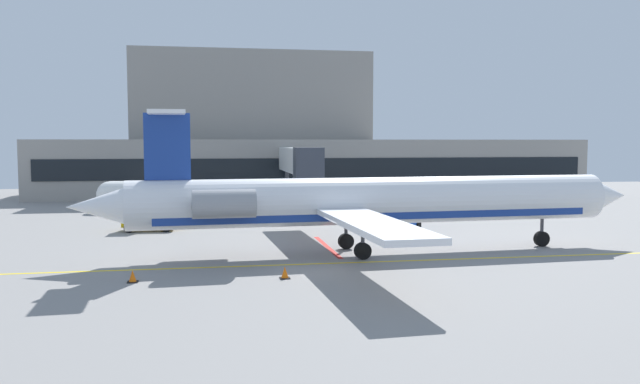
# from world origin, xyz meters

# --- Properties ---
(ground) EXTENTS (120.00, 120.00, 0.11)m
(ground) POSITION_xyz_m (0.00, 0.00, -0.05)
(ground) COLOR gray
(terminal_building) EXTENTS (63.91, 16.42, 17.07)m
(terminal_building) POSITION_xyz_m (4.15, 48.66, 6.13)
(terminal_building) COLOR gray
(terminal_building) RESTS_ON ground
(jet_bridge_west) EXTENTS (2.40, 17.57, 5.75)m
(jet_bridge_west) POSITION_xyz_m (2.24, 30.50, 4.38)
(jet_bridge_west) COLOR silver
(jet_bridge_west) RESTS_ON ground
(regional_jet) EXTENTS (32.36, 24.86, 7.81)m
(regional_jet) POSITION_xyz_m (2.57, 4.46, 2.91)
(regional_jet) COLOR white
(regional_jet) RESTS_ON ground
(baggage_tug) EXTENTS (3.65, 2.14, 1.88)m
(baggage_tug) POSITION_xyz_m (-10.66, 16.00, 0.88)
(baggage_tug) COLOR #E5B20C
(baggage_tug) RESTS_ON ground
(pushback_tractor) EXTENTS (3.29, 3.50, 2.11)m
(pushback_tractor) POSITION_xyz_m (7.17, 12.57, 0.95)
(pushback_tractor) COLOR #1E4CB2
(pushback_tractor) RESTS_ON ground
(fuel_tank) EXTENTS (6.44, 3.17, 2.74)m
(fuel_tank) POSITION_xyz_m (-12.72, 28.69, 1.52)
(fuel_tank) COLOR white
(fuel_tank) RESTS_ON ground
(safety_cone_alpha) EXTENTS (0.47, 0.47, 0.55)m
(safety_cone_alpha) POSITION_xyz_m (-9.52, -0.95, 0.25)
(safety_cone_alpha) COLOR orange
(safety_cone_alpha) RESTS_ON ground
(safety_cone_bravo) EXTENTS (0.47, 0.47, 0.55)m
(safety_cone_bravo) POSITION_xyz_m (-2.76, -1.33, 0.25)
(safety_cone_bravo) COLOR orange
(safety_cone_bravo) RESTS_ON ground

